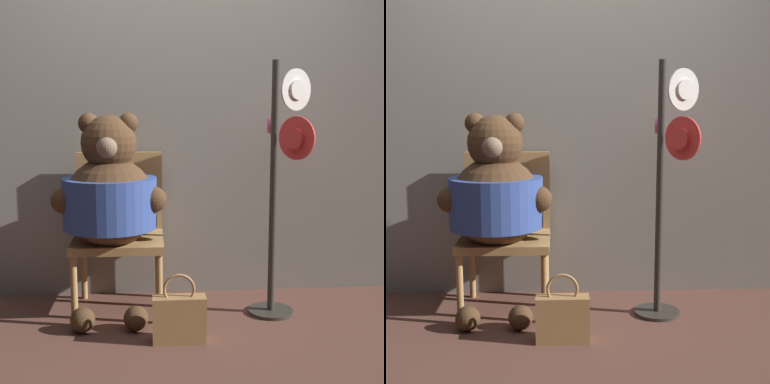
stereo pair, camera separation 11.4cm
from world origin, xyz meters
The scene contains 6 objects.
ground_plane centered at (0.00, 0.00, 0.00)m, with size 14.00×14.00×0.00m, color brown.
wall_back centered at (0.00, 0.68, 1.18)m, with size 8.00×0.10×2.36m.
chair centered at (-0.38, 0.40, 0.53)m, with size 0.55×0.52×0.98m.
teddy_bear centered at (-0.42, 0.22, 0.74)m, with size 0.67×0.60×1.23m.
hat_display_rack centered at (0.60, 0.20, 0.84)m, with size 0.40×0.47×1.54m.
handbag_on_ground centered at (-0.03, -0.19, 0.14)m, with size 0.29×0.11×0.38m.
Camera 1 is at (-0.18, -2.94, 1.24)m, focal length 50.00 mm.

